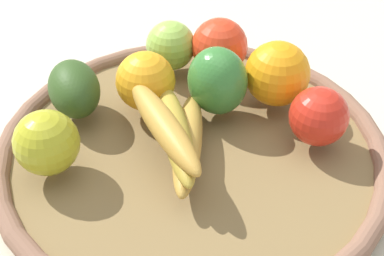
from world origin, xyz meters
The scene contains 11 objects.
ground_plane centered at (0.00, 0.00, 0.00)m, with size 2.40×2.40×0.00m, color beige.
basket centered at (0.00, 0.00, 0.02)m, with size 0.46×0.46×0.03m.
orange_0 centered at (-0.09, 0.01, 0.07)m, with size 0.07×0.07×0.07m, color orange.
bell_pepper centered at (-0.02, 0.07, 0.07)m, with size 0.07×0.07×0.09m, color #357530.
banana_bunch centered at (0.00, -0.03, 0.06)m, with size 0.17×0.15×0.06m.
avocado centered at (-0.15, -0.05, 0.06)m, with size 0.09×0.06×0.06m, color #2B471A.
apple_2 centered at (-0.13, 0.10, 0.06)m, with size 0.07×0.07×0.07m, color #8FBB46.
apple_0 centered at (0.10, 0.10, 0.07)m, with size 0.07×0.07×0.07m, color red.
apple_1 centered at (-0.09, -0.14, 0.07)m, with size 0.07×0.07×0.07m, color #A4A221.
orange_1 centered at (0.02, 0.13, 0.07)m, with size 0.08×0.08×0.08m, color orange.
apple_3 centered at (-0.07, 0.13, 0.07)m, with size 0.07×0.07×0.07m, color red.
Camera 1 is at (0.33, -0.36, 0.46)m, focal length 52.57 mm.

